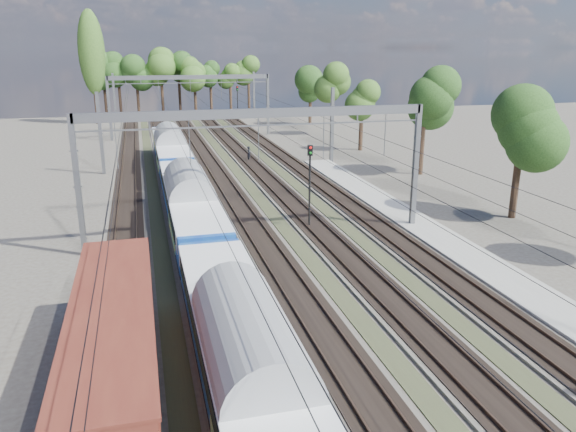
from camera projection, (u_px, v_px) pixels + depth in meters
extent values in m
cube|color=#47423A|center=(128.00, 195.00, 50.56)|extent=(3.00, 130.00, 0.15)
cube|color=black|center=(128.00, 194.00, 50.53)|extent=(2.50, 130.00, 0.06)
cube|color=#473326|center=(119.00, 193.00, 50.33)|extent=(0.08, 130.00, 0.14)
cube|color=#473326|center=(136.00, 192.00, 50.68)|extent=(0.08, 130.00, 0.14)
cube|color=#47423A|center=(178.00, 191.00, 51.66)|extent=(3.00, 130.00, 0.15)
cube|color=black|center=(178.00, 190.00, 51.63)|extent=(2.50, 130.00, 0.06)
cube|color=#473326|center=(170.00, 190.00, 51.42)|extent=(0.08, 130.00, 0.14)
cube|color=#473326|center=(186.00, 189.00, 51.78)|extent=(0.08, 130.00, 0.14)
cube|color=#47423A|center=(227.00, 188.00, 52.75)|extent=(3.00, 130.00, 0.15)
cube|color=black|center=(227.00, 187.00, 52.73)|extent=(2.50, 130.00, 0.06)
cube|color=#473326|center=(219.00, 187.00, 52.52)|extent=(0.08, 130.00, 0.14)
cube|color=#473326|center=(234.00, 186.00, 52.87)|extent=(0.08, 130.00, 0.14)
cube|color=#47423A|center=(273.00, 186.00, 53.85)|extent=(3.00, 130.00, 0.15)
cube|color=black|center=(273.00, 185.00, 53.82)|extent=(2.50, 130.00, 0.06)
cube|color=#473326|center=(266.00, 184.00, 53.62)|extent=(0.08, 130.00, 0.14)
cube|color=#473326|center=(281.00, 183.00, 53.97)|extent=(0.08, 130.00, 0.14)
cube|color=#47423A|center=(318.00, 183.00, 54.95)|extent=(3.00, 130.00, 0.15)
cube|color=black|center=(318.00, 182.00, 54.92)|extent=(2.50, 130.00, 0.06)
cube|color=#473326|center=(311.00, 181.00, 54.72)|extent=(0.08, 130.00, 0.14)
cube|color=#473326|center=(325.00, 180.00, 55.07)|extent=(0.08, 130.00, 0.14)
cube|color=#383724|center=(153.00, 194.00, 51.12)|extent=(1.10, 130.00, 0.05)
cube|color=#383724|center=(203.00, 190.00, 52.22)|extent=(1.10, 130.00, 0.05)
cube|color=#383724|center=(250.00, 188.00, 53.32)|extent=(1.10, 130.00, 0.05)
cube|color=#383724|center=(296.00, 185.00, 54.41)|extent=(1.10, 130.00, 0.05)
cube|color=gray|center=(498.00, 275.00, 32.51)|extent=(3.00, 70.00, 0.30)
cube|color=slate|center=(78.00, 187.00, 34.78)|extent=(0.35, 0.35, 9.00)
cube|color=slate|center=(415.00, 167.00, 40.39)|extent=(0.35, 0.35, 9.00)
cube|color=slate|center=(258.00, 113.00, 36.38)|extent=(23.00, 0.35, 0.60)
cube|color=slate|center=(109.00, 109.00, 79.24)|extent=(0.35, 0.35, 9.00)
cube|color=slate|center=(268.00, 105.00, 84.85)|extent=(0.35, 0.35, 9.00)
cube|color=slate|center=(190.00, 77.00, 80.83)|extent=(23.00, 0.35, 0.60)
cube|color=slate|center=(100.00, 134.00, 58.01)|extent=(0.35, 0.35, 8.50)
cube|color=slate|center=(114.00, 98.00, 99.68)|extent=(0.35, 0.35, 8.50)
cube|color=slate|center=(332.00, 125.00, 64.18)|extent=(0.35, 0.35, 8.50)
cube|color=slate|center=(254.00, 95.00, 105.85)|extent=(0.35, 0.35, 8.50)
cylinder|color=black|center=(123.00, 135.00, 49.00)|extent=(0.03, 130.00, 0.03)
cylinder|color=black|center=(122.00, 122.00, 48.68)|extent=(0.03, 130.00, 0.03)
cylinder|color=black|center=(175.00, 133.00, 50.09)|extent=(0.03, 130.00, 0.03)
cylinder|color=black|center=(174.00, 120.00, 49.78)|extent=(0.03, 130.00, 0.03)
cylinder|color=black|center=(225.00, 131.00, 51.19)|extent=(0.03, 130.00, 0.03)
cylinder|color=black|center=(225.00, 119.00, 50.88)|extent=(0.03, 130.00, 0.03)
cylinder|color=black|center=(273.00, 129.00, 52.29)|extent=(0.03, 130.00, 0.03)
cylinder|color=black|center=(273.00, 117.00, 51.97)|extent=(0.03, 130.00, 0.03)
cylinder|color=black|center=(319.00, 127.00, 53.39)|extent=(0.03, 130.00, 0.03)
cylinder|color=black|center=(319.00, 116.00, 53.07)|extent=(0.03, 130.00, 0.03)
cylinder|color=black|center=(105.00, 97.00, 112.12)|extent=(0.56, 0.56, 6.72)
sphere|color=#1B3814|center=(103.00, 69.00, 110.57)|extent=(5.13, 5.13, 5.13)
cylinder|color=black|center=(121.00, 100.00, 110.95)|extent=(0.56, 0.56, 5.82)
sphere|color=#1B3814|center=(119.00, 75.00, 109.61)|extent=(5.25, 5.25, 5.25)
cylinder|color=black|center=(141.00, 100.00, 111.31)|extent=(0.56, 0.56, 5.59)
sphere|color=#1B3814|center=(140.00, 77.00, 110.02)|extent=(4.43, 4.43, 4.43)
cylinder|color=black|center=(159.00, 98.00, 113.79)|extent=(0.56, 0.56, 5.85)
sphere|color=#1B3814|center=(158.00, 75.00, 112.45)|extent=(4.97, 4.97, 4.97)
cylinder|color=black|center=(180.00, 99.00, 114.73)|extent=(0.56, 0.56, 5.57)
sphere|color=#1B3814|center=(178.00, 76.00, 113.45)|extent=(4.17, 4.17, 4.17)
cylinder|color=black|center=(194.00, 97.00, 115.88)|extent=(0.56, 0.56, 6.04)
sphere|color=#1B3814|center=(193.00, 73.00, 114.49)|extent=(5.48, 5.48, 5.48)
cylinder|color=black|center=(214.00, 94.00, 114.27)|extent=(0.56, 0.56, 7.37)
sphere|color=#1B3814|center=(213.00, 64.00, 112.57)|extent=(4.40, 4.40, 4.40)
cylinder|color=black|center=(228.00, 96.00, 116.19)|extent=(0.56, 0.56, 6.29)
sphere|color=#1B3814|center=(227.00, 71.00, 114.74)|extent=(4.92, 4.92, 4.92)
cylinder|color=black|center=(242.00, 96.00, 119.00)|extent=(0.56, 0.56, 6.08)
sphere|color=#1B3814|center=(242.00, 72.00, 117.60)|extent=(4.83, 4.83, 4.83)
cylinder|color=black|center=(518.00, 174.00, 43.81)|extent=(0.56, 0.56, 6.67)
sphere|color=#1B3814|center=(527.00, 105.00, 42.27)|extent=(3.94, 3.94, 3.94)
cylinder|color=black|center=(421.00, 141.00, 59.29)|extent=(0.56, 0.56, 6.64)
sphere|color=#1B3814|center=(424.00, 90.00, 57.76)|extent=(3.55, 3.55, 3.55)
cylinder|color=black|center=(372.00, 128.00, 70.71)|extent=(0.56, 0.56, 6.09)
sphere|color=#1B3814|center=(373.00, 89.00, 69.30)|extent=(3.40, 3.40, 3.40)
cylinder|color=black|center=(330.00, 115.00, 85.46)|extent=(0.56, 0.56, 5.98)
sphere|color=#1B3814|center=(331.00, 82.00, 84.09)|extent=(4.51, 4.51, 4.51)
cylinder|color=black|center=(306.00, 104.00, 97.75)|extent=(0.56, 0.56, 6.74)
sphere|color=#1B3814|center=(306.00, 72.00, 96.19)|extent=(3.93, 3.93, 3.93)
cylinder|color=black|center=(94.00, 77.00, 96.02)|extent=(0.70, 0.70, 16.00)
ellipsoid|color=#31541C|center=(92.00, 52.00, 94.87)|extent=(4.40, 4.40, 14.08)
cube|color=black|center=(220.00, 316.00, 26.53)|extent=(2.18, 3.27, 0.87)
cube|color=navy|center=(250.00, 372.00, 18.99)|extent=(3.05, 21.81, 2.07)
cube|color=silver|center=(249.00, 358.00, 18.83)|extent=(3.14, 20.94, 1.04)
cube|color=black|center=(295.00, 352.00, 19.22)|extent=(0.04, 18.54, 0.76)
cylinder|color=#949699|center=(249.00, 345.00, 18.69)|extent=(3.10, 21.81, 3.10)
cube|color=black|center=(203.00, 262.00, 33.14)|extent=(2.18, 3.27, 0.87)
cube|color=black|center=(182.00, 198.00, 47.29)|extent=(2.18, 3.27, 0.87)
cube|color=navy|center=(189.00, 203.00, 39.74)|extent=(3.05, 21.81, 2.07)
cube|color=silver|center=(189.00, 195.00, 39.59)|extent=(3.14, 20.94, 1.04)
cube|color=black|center=(211.00, 194.00, 39.97)|extent=(0.04, 18.54, 0.76)
cube|color=#F9B10D|center=(197.00, 230.00, 35.46)|extent=(3.16, 6.11, 0.76)
cylinder|color=#949699|center=(189.00, 189.00, 39.45)|extent=(3.10, 21.81, 3.10)
cube|color=black|center=(176.00, 180.00, 53.90)|extent=(2.18, 3.27, 0.87)
cube|color=black|center=(167.00, 152.00, 68.04)|extent=(2.18, 3.27, 0.87)
cube|color=navy|center=(170.00, 150.00, 60.50)|extent=(3.05, 21.81, 2.07)
cube|color=silver|center=(170.00, 145.00, 60.35)|extent=(3.14, 20.94, 1.04)
cube|color=black|center=(185.00, 144.00, 60.73)|extent=(0.04, 18.54, 0.76)
cube|color=#F9B10D|center=(174.00, 163.00, 56.22)|extent=(3.16, 6.11, 0.76)
cylinder|color=#949699|center=(170.00, 140.00, 60.20)|extent=(3.10, 21.81, 3.10)
cube|color=black|center=(121.00, 323.00, 26.01)|extent=(2.06, 2.68, 0.72)
cube|color=black|center=(117.00, 373.00, 21.21)|extent=(2.78, 14.42, 0.21)
cube|color=#501C15|center=(114.00, 339.00, 20.79)|extent=(2.78, 14.42, 2.68)
cube|color=#501C15|center=(111.00, 305.00, 20.39)|extent=(2.99, 14.42, 0.12)
imported|color=black|center=(249.00, 154.00, 65.39)|extent=(0.52, 0.71, 1.79)
cylinder|color=black|center=(310.00, 192.00, 40.81)|extent=(0.15, 0.15, 5.39)
cube|color=black|center=(310.00, 150.00, 39.93)|extent=(0.43, 0.33, 0.75)
sphere|color=red|center=(311.00, 148.00, 39.74)|extent=(0.17, 0.17, 0.17)
sphere|color=#0C9919|center=(311.00, 153.00, 39.85)|extent=(0.17, 0.17, 0.17)
cylinder|color=black|center=(238.00, 107.00, 99.34)|extent=(0.15, 0.15, 5.53)
cube|color=black|center=(237.00, 88.00, 98.44)|extent=(0.43, 0.32, 0.77)
sphere|color=red|center=(237.00, 87.00, 98.24)|extent=(0.18, 0.18, 0.18)
sphere|color=#0C9919|center=(237.00, 89.00, 98.35)|extent=(0.18, 0.18, 0.18)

